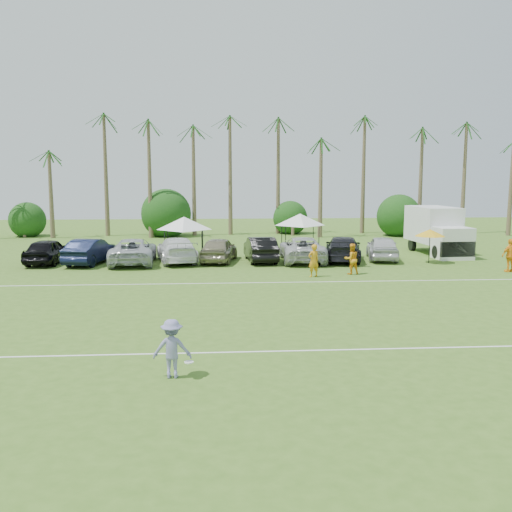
{
  "coord_description": "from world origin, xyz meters",
  "views": [
    {
      "loc": [
        -1.33,
        -15.81,
        5.66
      ],
      "look_at": [
        0.7,
        12.91,
        1.6
      ],
      "focal_mm": 40.0,
      "sensor_mm": 36.0,
      "label": 1
    }
  ],
  "objects": [
    {
      "name": "parked_car_8",
      "position": [
        9.94,
        21.84,
        0.82
      ],
      "size": [
        2.84,
        5.11,
        1.64
      ],
      "primitive_type": "imported",
      "rotation": [
        0.0,
        0.0,
        2.95
      ],
      "color": "silver",
      "rests_on": "ground"
    },
    {
      "name": "parked_car_7",
      "position": [
        7.17,
        21.56,
        0.82
      ],
      "size": [
        3.43,
        6.02,
        1.64
      ],
      "primitive_type": "imported",
      "rotation": [
        0.0,
        0.0,
        2.93
      ],
      "color": "black",
      "rests_on": "ground"
    },
    {
      "name": "field_lines",
      "position": [
        0.0,
        8.0,
        0.01
      ],
      "size": [
        80.0,
        12.1,
        0.01
      ],
      "color": "white",
      "rests_on": "ground"
    },
    {
      "name": "palm_tree_9",
      "position": [
        18.0,
        38.0,
        8.35
      ],
      "size": [
        2.4,
        2.4,
        9.9
      ],
      "color": "brown",
      "rests_on": "ground"
    },
    {
      "name": "box_truck",
      "position": [
        14.73,
        24.34,
        1.82
      ],
      "size": [
        2.81,
        6.71,
        3.4
      ],
      "rotation": [
        0.0,
        0.0,
        0.05
      ],
      "color": "white",
      "rests_on": "ground"
    },
    {
      "name": "parked_car_6",
      "position": [
        4.4,
        21.44,
        0.82
      ],
      "size": [
        2.97,
        6.02,
        1.64
      ],
      "primitive_type": "imported",
      "rotation": [
        0.0,
        0.0,
        3.1
      ],
      "color": "#BDBDBD",
      "rests_on": "ground"
    },
    {
      "name": "parked_car_3",
      "position": [
        -3.92,
        21.76,
        0.82
      ],
      "size": [
        3.31,
        5.99,
        1.64
      ],
      "primitive_type": "imported",
      "rotation": [
        0.0,
        0.0,
        3.33
      ],
      "color": "white",
      "rests_on": "ground"
    },
    {
      "name": "bush_tree_0",
      "position": [
        -19.0,
        39.0,
        1.8
      ],
      "size": [
        4.0,
        4.0,
        4.0
      ],
      "color": "brown",
      "rests_on": "ground"
    },
    {
      "name": "market_umbrella",
      "position": [
        12.54,
        20.12,
        1.99
      ],
      "size": [
        1.99,
        1.99,
        2.22
      ],
      "color": "black",
      "rests_on": "ground"
    },
    {
      "name": "palm_tree_1",
      "position": [
        -17.0,
        38.0,
        8.35
      ],
      "size": [
        2.4,
        2.4,
        9.9
      ],
      "color": "brown",
      "rests_on": "ground"
    },
    {
      "name": "palm_tree_4",
      "position": [
        -4.0,
        38.0,
        7.48
      ],
      "size": [
        2.4,
        2.4,
        8.9
      ],
      "color": "brown",
      "rests_on": "ground"
    },
    {
      "name": "parked_car_4",
      "position": [
        -1.15,
        21.7,
        0.82
      ],
      "size": [
        2.82,
        5.11,
        1.64
      ],
      "primitive_type": "imported",
      "rotation": [
        0.0,
        0.0,
        2.95
      ],
      "color": "gray",
      "rests_on": "ground"
    },
    {
      "name": "palm_tree_10",
      "position": [
        23.0,
        38.0,
        9.21
      ],
      "size": [
        2.4,
        2.4,
        10.9
      ],
      "color": "brown",
      "rests_on": "ground"
    },
    {
      "name": "palm_tree_11",
      "position": [
        27.0,
        38.0,
        10.06
      ],
      "size": [
        2.4,
        2.4,
        11.9
      ],
      "color": "brown",
      "rests_on": "ground"
    },
    {
      "name": "palm_tree_5",
      "position": [
        0.0,
        38.0,
        8.35
      ],
      "size": [
        2.4,
        2.4,
        9.9
      ],
      "color": "brown",
      "rests_on": "ground"
    },
    {
      "name": "bush_tree_1",
      "position": [
        -6.0,
        39.0,
        1.8
      ],
      "size": [
        4.0,
        4.0,
        4.0
      ],
      "color": "brown",
      "rests_on": "ground"
    },
    {
      "name": "ground",
      "position": [
        0.0,
        0.0,
        0.0
      ],
      "size": [
        120.0,
        120.0,
        0.0
      ],
      "primitive_type": "plane",
      "color": "#40661E",
      "rests_on": "ground"
    },
    {
      "name": "sideline_player_b",
      "position": [
        6.48,
        16.29,
        0.89
      ],
      "size": [
        0.99,
        0.84,
        1.79
      ],
      "primitive_type": "imported",
      "rotation": [
        0.0,
        0.0,
        3.35
      ],
      "color": "orange",
      "rests_on": "ground"
    },
    {
      "name": "parked_car_2",
      "position": [
        -6.69,
        21.25,
        0.82
      ],
      "size": [
        2.99,
        6.03,
        1.64
      ],
      "primitive_type": "imported",
      "rotation": [
        0.0,
        0.0,
        3.19
      ],
      "color": "#B1B4BA",
      "rests_on": "ground"
    },
    {
      "name": "palm_tree_8",
      "position": [
        13.0,
        38.0,
        7.48
      ],
      "size": [
        2.4,
        2.4,
        8.9
      ],
      "color": "brown",
      "rests_on": "ground"
    },
    {
      "name": "palm_tree_2",
      "position": [
        -12.0,
        38.0,
        9.21
      ],
      "size": [
        2.4,
        2.4,
        10.9
      ],
      "color": "brown",
      "rests_on": "ground"
    },
    {
      "name": "bush_tree_3",
      "position": [
        16.0,
        39.0,
        1.8
      ],
      "size": [
        4.0,
        4.0,
        4.0
      ],
      "color": "brown",
      "rests_on": "ground"
    },
    {
      "name": "sideline_player_c",
      "position": [
        16.05,
        16.41,
        0.99
      ],
      "size": [
        1.23,
        0.7,
        1.98
      ],
      "primitive_type": "imported",
      "rotation": [
        0.0,
        0.0,
        3.34
      ],
      "color": "#FFA01C",
      "rests_on": "ground"
    },
    {
      "name": "frisbee_player",
      "position": [
        -2.59,
        -0.18,
        0.84
      ],
      "size": [
        1.17,
        0.67,
        1.68
      ],
      "rotation": [
        0.0,
        0.0,
        3.1
      ],
      "color": "#7C7BAF",
      "rests_on": "ground"
    },
    {
      "name": "canopy_tent_left",
      "position": [
        -3.59,
        25.04,
        2.76
      ],
      "size": [
        3.98,
        3.98,
        3.22
      ],
      "color": "black",
      "rests_on": "ground"
    },
    {
      "name": "sideline_player_a",
      "position": [
        4.15,
        15.61,
        0.93
      ],
      "size": [
        0.8,
        0.67,
        1.85
      ],
      "primitive_type": "imported",
      "rotation": [
        0.0,
        0.0,
        3.55
      ],
      "color": "orange",
      "rests_on": "ground"
    },
    {
      "name": "parked_car_0",
      "position": [
        -12.23,
        21.67,
        0.82
      ],
      "size": [
        2.28,
        4.95,
        1.64
      ],
      "primitive_type": "imported",
      "rotation": [
        0.0,
        0.0,
        3.07
      ],
      "color": "black",
      "rests_on": "ground"
    },
    {
      "name": "parked_car_1",
      "position": [
        -9.46,
        21.37,
        0.82
      ],
      "size": [
        2.7,
        5.24,
        1.64
      ],
      "primitive_type": "imported",
      "rotation": [
        0.0,
        0.0,
        2.94
      ],
      "color": "black",
      "rests_on": "ground"
    },
    {
      "name": "palm_tree_3",
      "position": [
        -8.0,
        38.0,
        10.06
      ],
      "size": [
        2.4,
        2.4,
        11.9
      ],
      "color": "brown",
      "rests_on": "ground"
    },
    {
      "name": "palm_tree_7",
      "position": [
        8.0,
        38.0,
        10.06
      ],
      "size": [
        2.4,
        2.4,
        11.9
      ],
      "color": "brown",
      "rests_on": "ground"
    },
    {
      "name": "palm_tree_6",
      "position": [
        4.0,
        38.0,
        9.21
      ],
      "size": [
        2.4,
        2.4,
        10.9
      ],
      "color": "brown",
      "rests_on": "ground"
    },
    {
      "name": "bush_tree_2",
      "position": [
        6.0,
        39.0,
        1.8
      ],
      "size": [
        4.0,
        4.0,
        4.0
      ],
      "color": "brown",
      "rests_on": "ground"
    },
    {
      "name": "canopy_tent_right",
      "position": [
        5.2,
        28.01,
        2.74
      ],
      "size": [
        3.96,
        3.96,
        3.21
      ],
      "color": "black",
      "rests_on": "ground"
    },
    {
      "name": "parked_car_5",
      "position": [
        1.63,
        21.69,
        0.82
      ],
      "size": [
        2.08,
        5.1,
        1.64
      ],
      "primitive_type": "imported",
      "rotation": [
        0.0,
        0.0,
        3.21
      ],
      "color": "black",
      "rests_on": "ground"
    }
  ]
}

